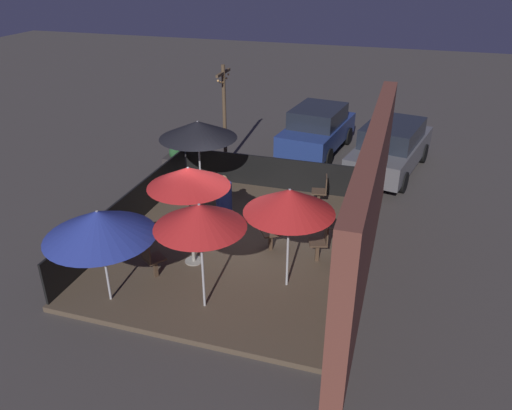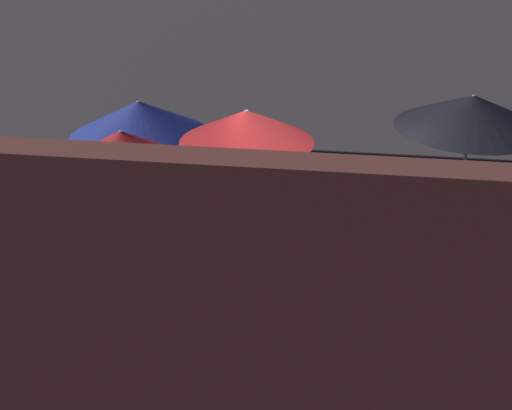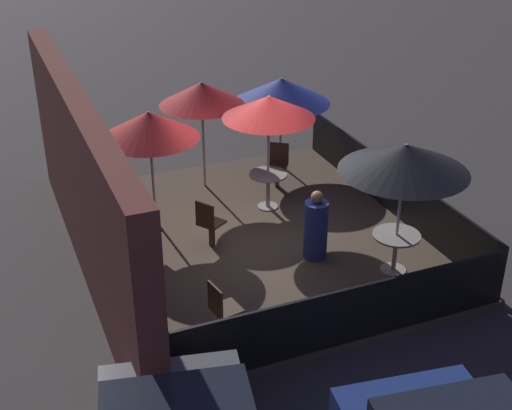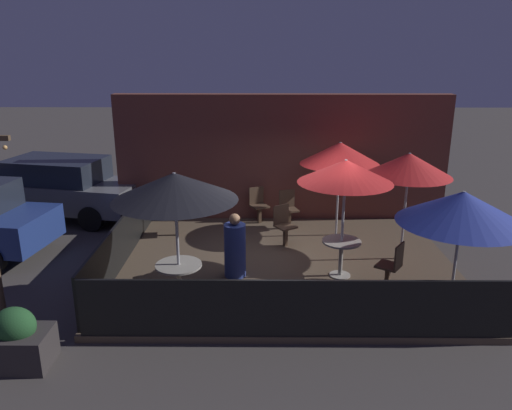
{
  "view_description": "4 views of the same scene",
  "coord_description": "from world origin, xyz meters",
  "px_view_note": "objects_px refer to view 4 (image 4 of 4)",
  "views": [
    {
      "loc": [
        9.73,
        3.56,
        6.42
      ],
      "look_at": [
        -0.39,
        0.44,
        1.04
      ],
      "focal_mm": 35.0,
      "sensor_mm": 36.0,
      "label": 1
    },
    {
      "loc": [
        -0.33,
        8.01,
        5.35
      ],
      "look_at": [
        0.85,
        -0.35,
        1.22
      ],
      "focal_mm": 50.0,
      "sensor_mm": 36.0,
      "label": 2
    },
    {
      "loc": [
        -10.58,
        4.44,
        6.71
      ],
      "look_at": [
        -0.56,
        0.29,
        1.09
      ],
      "focal_mm": 50.0,
      "sensor_mm": 36.0,
      "label": 3
    },
    {
      "loc": [
        -0.56,
        -9.54,
        4.36
      ],
      "look_at": [
        -0.64,
        0.42,
        1.24
      ],
      "focal_mm": 35.0,
      "sensor_mm": 36.0,
      "label": 4
    }
  ],
  "objects_px": {
    "dining_table_1": "(341,248)",
    "patio_chair_2": "(288,208)",
    "patio_umbrella_0": "(175,187)",
    "patio_umbrella_4": "(340,153)",
    "patio_umbrella_2": "(462,207)",
    "planter_box": "(17,341)",
    "dining_table_0": "(179,272)",
    "patio_chair_0": "(392,265)",
    "patio_umbrella_3": "(409,165)",
    "patio_chair_4": "(284,224)",
    "patio_chair_3": "(258,204)",
    "patron_0": "(235,249)",
    "patio_umbrella_1": "(346,171)",
    "parked_car_1": "(59,187)",
    "patio_chair_1": "(176,214)"
  },
  "relations": [
    {
      "from": "patio_umbrella_0",
      "to": "patio_umbrella_4",
      "type": "height_order",
      "value": "patio_umbrella_0"
    },
    {
      "from": "patio_chair_4",
      "to": "patron_0",
      "type": "bearing_deg",
      "value": -65.56
    },
    {
      "from": "patio_umbrella_2",
      "to": "planter_box",
      "type": "xyz_separation_m",
      "value": [
        -6.81,
        -1.69,
        -1.48
      ]
    },
    {
      "from": "patio_umbrella_0",
      "to": "dining_table_1",
      "type": "distance_m",
      "value": 3.5
    },
    {
      "from": "patio_umbrella_3",
      "to": "patio_chair_4",
      "type": "relative_size",
      "value": 2.46
    },
    {
      "from": "patio_umbrella_4",
      "to": "patio_chair_3",
      "type": "xyz_separation_m",
      "value": [
        -1.86,
        0.92,
        -1.49
      ]
    },
    {
      "from": "dining_table_1",
      "to": "planter_box",
      "type": "bearing_deg",
      "value": -151.32
    },
    {
      "from": "dining_table_1",
      "to": "patio_chair_2",
      "type": "bearing_deg",
      "value": 107.76
    },
    {
      "from": "patio_chair_2",
      "to": "patron_0",
      "type": "xyz_separation_m",
      "value": [
        -1.18,
        -2.75,
        0.04
      ]
    },
    {
      "from": "patio_umbrella_1",
      "to": "patio_chair_0",
      "type": "distance_m",
      "value": 1.89
    },
    {
      "from": "patio_chair_4",
      "to": "planter_box",
      "type": "height_order",
      "value": "patio_chair_4"
    },
    {
      "from": "patio_umbrella_2",
      "to": "patio_umbrella_3",
      "type": "distance_m",
      "value": 1.96
    },
    {
      "from": "patio_umbrella_1",
      "to": "planter_box",
      "type": "relative_size",
      "value": 2.48
    },
    {
      "from": "patron_0",
      "to": "patio_umbrella_3",
      "type": "bearing_deg",
      "value": 13.51
    },
    {
      "from": "dining_table_1",
      "to": "patio_chair_2",
      "type": "distance_m",
      "value": 2.87
    },
    {
      "from": "patio_chair_1",
      "to": "patio_chair_2",
      "type": "distance_m",
      "value": 2.72
    },
    {
      "from": "patio_umbrella_2",
      "to": "patio_chair_1",
      "type": "height_order",
      "value": "patio_umbrella_2"
    },
    {
      "from": "patio_umbrella_2",
      "to": "patron_0",
      "type": "height_order",
      "value": "patio_umbrella_2"
    },
    {
      "from": "patio_umbrella_2",
      "to": "dining_table_0",
      "type": "xyz_separation_m",
      "value": [
        -4.75,
        0.01,
        -1.19
      ]
    },
    {
      "from": "patio_chair_4",
      "to": "planter_box",
      "type": "distance_m",
      "value": 5.91
    },
    {
      "from": "patio_umbrella_3",
      "to": "parked_car_1",
      "type": "relative_size",
      "value": 0.49
    },
    {
      "from": "patio_umbrella_1",
      "to": "patio_umbrella_2",
      "type": "relative_size",
      "value": 1.09
    },
    {
      "from": "patio_chair_1",
      "to": "patio_umbrella_2",
      "type": "bearing_deg",
      "value": 48.06
    },
    {
      "from": "patio_chair_1",
      "to": "parked_car_1",
      "type": "height_order",
      "value": "parked_car_1"
    },
    {
      "from": "patio_umbrella_2",
      "to": "patio_chair_0",
      "type": "xyz_separation_m",
      "value": [
        -0.94,
        0.47,
        -1.24
      ]
    },
    {
      "from": "patio_chair_4",
      "to": "patron_0",
      "type": "height_order",
      "value": "patron_0"
    },
    {
      "from": "patio_umbrella_3",
      "to": "patio_chair_3",
      "type": "relative_size",
      "value": 2.51
    },
    {
      "from": "patio_umbrella_0",
      "to": "patio_chair_0",
      "type": "relative_size",
      "value": 2.52
    },
    {
      "from": "patio_chair_0",
      "to": "patron_0",
      "type": "relative_size",
      "value": 0.72
    },
    {
      "from": "patio_chair_2",
      "to": "planter_box",
      "type": "distance_m",
      "value": 6.89
    },
    {
      "from": "dining_table_1",
      "to": "patio_chair_0",
      "type": "xyz_separation_m",
      "value": [
        0.83,
        -0.59,
        -0.07
      ]
    },
    {
      "from": "patio_umbrella_1",
      "to": "patio_chair_2",
      "type": "bearing_deg",
      "value": 107.76
    },
    {
      "from": "dining_table_0",
      "to": "parked_car_1",
      "type": "bearing_deg",
      "value": 129.02
    },
    {
      "from": "patio_umbrella_2",
      "to": "patio_chair_4",
      "type": "bearing_deg",
      "value": 136.67
    },
    {
      "from": "dining_table_0",
      "to": "planter_box",
      "type": "height_order",
      "value": "planter_box"
    },
    {
      "from": "patio_chair_3",
      "to": "parked_car_1",
      "type": "height_order",
      "value": "parked_car_1"
    },
    {
      "from": "dining_table_0",
      "to": "patio_chair_1",
      "type": "bearing_deg",
      "value": 100.03
    },
    {
      "from": "patio_umbrella_4",
      "to": "patio_chair_0",
      "type": "relative_size",
      "value": 2.43
    },
    {
      "from": "patio_chair_0",
      "to": "parked_car_1",
      "type": "height_order",
      "value": "parked_car_1"
    },
    {
      "from": "patio_chair_3",
      "to": "patio_chair_4",
      "type": "height_order",
      "value": "patio_chair_4"
    },
    {
      "from": "patio_chair_3",
      "to": "patio_umbrella_3",
      "type": "bearing_deg",
      "value": 25.54
    },
    {
      "from": "patio_chair_0",
      "to": "planter_box",
      "type": "height_order",
      "value": "patio_chair_0"
    },
    {
      "from": "patio_umbrella_4",
      "to": "planter_box",
      "type": "bearing_deg",
      "value": -136.62
    },
    {
      "from": "patio_chair_2",
      "to": "planter_box",
      "type": "relative_size",
      "value": 1.01
    },
    {
      "from": "patio_umbrella_4",
      "to": "patio_chair_2",
      "type": "relative_size",
      "value": 2.36
    },
    {
      "from": "dining_table_1",
      "to": "patio_chair_1",
      "type": "height_order",
      "value": "patio_chair_1"
    },
    {
      "from": "patio_umbrella_2",
      "to": "patio_chair_0",
      "type": "height_order",
      "value": "patio_umbrella_2"
    },
    {
      "from": "dining_table_1",
      "to": "patio_chair_2",
      "type": "height_order",
      "value": "patio_chair_2"
    },
    {
      "from": "patio_chair_2",
      "to": "patio_chair_3",
      "type": "height_order",
      "value": "patio_chair_2"
    },
    {
      "from": "dining_table_0",
      "to": "dining_table_1",
      "type": "xyz_separation_m",
      "value": [
        2.97,
        1.05,
        0.02
      ]
    }
  ]
}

